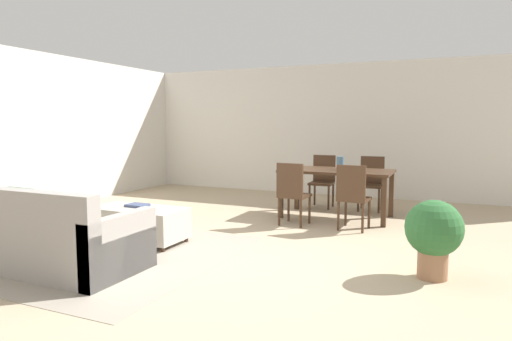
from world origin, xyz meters
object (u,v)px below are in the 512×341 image
object	(u,v)px
book_on_ottoman	(137,205)
vase_centerpiece	(340,163)
couch	(41,239)
dining_chair_far_left	(323,178)
dining_chair_near_right	(353,194)
ottoman_table	(138,223)
dining_chair_far_right	(371,180)
dining_chair_near_left	(292,190)
potted_plant	(434,232)
dining_table	(337,175)

from	to	relation	value
book_on_ottoman	vase_centerpiece	bearing A→B (deg)	51.18
couch	book_on_ottoman	distance (m)	1.29
dining_chair_far_left	dining_chair_near_right	bearing A→B (deg)	-61.51
ottoman_table	book_on_ottoman	xyz separation A→B (m)	(-0.05, 0.06, 0.20)
dining_chair_far_left	book_on_ottoman	size ratio (longest dim) A/B	3.54
ottoman_table	couch	bearing A→B (deg)	-103.23
couch	ottoman_table	world-z (taller)	couch
dining_chair_far_right	vase_centerpiece	bearing A→B (deg)	-113.09
dining_chair_far_right	vase_centerpiece	distance (m)	0.95
ottoman_table	dining_chair_near_left	world-z (taller)	dining_chair_near_left
couch	dining_chair_far_left	world-z (taller)	dining_chair_far_left
couch	vase_centerpiece	size ratio (longest dim) A/B	10.31
ottoman_table	dining_chair_far_left	size ratio (longest dim) A/B	1.30
dining_chair_near_left	potted_plant	world-z (taller)	dining_chair_near_left
dining_chair_near_left	book_on_ottoman	size ratio (longest dim) A/B	3.54
dining_chair_near_right	book_on_ottoman	size ratio (longest dim) A/B	3.54
dining_chair_far_left	vase_centerpiece	size ratio (longest dim) A/B	4.45
couch	potted_plant	world-z (taller)	couch
dining_chair_near_left	dining_chair_far_right	size ratio (longest dim) A/B	1.00
vase_centerpiece	book_on_ottoman	distance (m)	3.20
ottoman_table	dining_chair_far_right	distance (m)	4.07
potted_plant	dining_table	bearing A→B (deg)	122.52
dining_table	potted_plant	xyz separation A→B (m)	(1.55, -2.42, -0.22)
dining_table	dining_chair_far_left	xyz separation A→B (m)	(-0.45, 0.82, -0.15)
couch	dining_chair_near_left	distance (m)	3.35
couch	dining_chair_near_left	xyz separation A→B (m)	(1.74, 2.86, 0.23)
dining_chair_near_left	potted_plant	bearing A→B (deg)	-38.51
dining_table	dining_chair_near_left	size ratio (longest dim) A/B	1.85
book_on_ottoman	dining_chair_far_right	bearing A→B (deg)	54.60
couch	book_on_ottoman	xyz separation A→B (m)	(0.23, 1.26, 0.16)
dining_chair_near_right	book_on_ottoman	distance (m)	2.89
dining_chair_near_left	dining_chair_far_left	bearing A→B (deg)	90.44
ottoman_table	dining_chair_near_right	distance (m)	2.89
couch	dining_chair_far_left	distance (m)	4.84
couch	book_on_ottoman	bearing A→B (deg)	79.71
ottoman_table	dining_table	world-z (taller)	dining_table
ottoman_table	dining_table	xyz separation A→B (m)	(1.89, 2.50, 0.42)
vase_centerpiece	potted_plant	xyz separation A→B (m)	(1.50, -2.46, -0.42)
dining_chair_far_right	book_on_ottoman	distance (m)	4.04
vase_centerpiece	book_on_ottoman	size ratio (longest dim) A/B	0.80
dining_chair_near_right	vase_centerpiece	world-z (taller)	vase_centerpiece
couch	vase_centerpiece	distance (m)	4.38
dining_chair_near_right	dining_chair_far_left	bearing A→B (deg)	118.49
dining_chair_near_left	dining_chair_far_left	world-z (taller)	same
dining_chair_near_right	vase_centerpiece	xyz separation A→B (m)	(-0.38, 0.83, 0.34)
couch	ottoman_table	size ratio (longest dim) A/B	1.79
dining_chair_near_right	potted_plant	size ratio (longest dim) A/B	1.21
ottoman_table	dining_chair_far_right	bearing A→B (deg)	55.71
book_on_ottoman	dining_chair_near_right	bearing A→B (deg)	34.69
dining_chair_far_left	dining_chair_far_right	distance (m)	0.85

